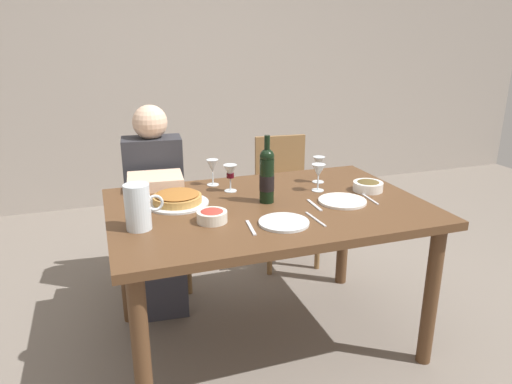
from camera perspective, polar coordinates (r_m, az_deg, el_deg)
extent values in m
plane|color=slate|center=(2.62, 1.31, -17.32)|extent=(8.00, 8.00, 0.00)
cube|color=#A3998E|center=(4.56, -9.96, 16.46)|extent=(8.00, 0.10, 2.80)
cube|color=brown|center=(2.27, 1.45, -1.95)|extent=(1.50, 1.00, 0.04)
cylinder|color=brown|center=(1.96, -13.70, -18.77)|extent=(0.07, 0.07, 0.72)
cylinder|color=brown|center=(2.42, 20.46, -11.80)|extent=(0.07, 0.07, 0.72)
cylinder|color=brown|center=(2.68, -15.57, -8.18)|extent=(0.07, 0.07, 0.72)
cylinder|color=brown|center=(3.03, 10.57, -4.63)|extent=(0.07, 0.07, 0.72)
cylinder|color=black|center=(2.26, 1.32, 1.39)|extent=(0.07, 0.07, 0.22)
sphere|color=black|center=(2.23, 1.34, 4.36)|extent=(0.07, 0.07, 0.07)
cylinder|color=black|center=(2.21, 1.35, 5.73)|extent=(0.03, 0.03, 0.09)
cylinder|color=black|center=(2.26, 1.32, 1.12)|extent=(0.07, 0.07, 0.08)
cylinder|color=silver|center=(2.00, -14.16, -1.78)|extent=(0.11, 0.11, 0.19)
cylinder|color=silver|center=(2.01, -14.08, -2.72)|extent=(0.10, 0.10, 0.12)
torus|color=silver|center=(2.00, -12.15, -1.31)|extent=(0.07, 0.01, 0.07)
cylinder|color=silver|center=(2.29, -9.50, -1.35)|extent=(0.30, 0.30, 0.01)
cylinder|color=#C18E47|center=(2.28, -9.52, -0.82)|extent=(0.23, 0.23, 0.03)
ellipsoid|color=#9E6028|center=(2.28, -9.56, -0.26)|extent=(0.21, 0.21, 0.02)
cylinder|color=silver|center=(2.05, -5.36, -2.99)|extent=(0.13, 0.13, 0.05)
ellipsoid|color=#B2382D|center=(2.04, -5.37, -2.55)|extent=(0.11, 0.11, 0.03)
cylinder|color=white|center=(2.52, 13.42, 0.66)|extent=(0.15, 0.15, 0.05)
ellipsoid|color=brown|center=(2.52, 13.45, 1.03)|extent=(0.13, 0.13, 0.03)
cylinder|color=silver|center=(2.48, 7.48, 0.21)|extent=(0.06, 0.06, 0.00)
cylinder|color=silver|center=(2.47, 7.52, 1.03)|extent=(0.01, 0.01, 0.07)
cone|color=silver|center=(2.45, 7.58, 2.59)|extent=(0.07, 0.07, 0.07)
cylinder|color=silver|center=(2.63, 7.54, 1.24)|extent=(0.06, 0.06, 0.00)
cylinder|color=silver|center=(2.62, 7.57, 2.03)|extent=(0.01, 0.01, 0.07)
cone|color=silver|center=(2.60, 7.64, 3.52)|extent=(0.07, 0.07, 0.07)
cylinder|color=#470A14|center=(2.60, 7.62, 3.10)|extent=(0.04, 0.04, 0.02)
cylinder|color=silver|center=(2.56, -5.24, 0.89)|extent=(0.06, 0.06, 0.00)
cylinder|color=silver|center=(2.55, -5.26, 1.64)|extent=(0.01, 0.01, 0.07)
cone|color=silver|center=(2.53, -5.31, 3.14)|extent=(0.06, 0.06, 0.07)
cylinder|color=silver|center=(2.46, -3.11, 0.15)|extent=(0.06, 0.06, 0.00)
cylinder|color=silver|center=(2.44, -3.12, 0.93)|extent=(0.01, 0.01, 0.07)
cone|color=silver|center=(2.42, -3.15, 2.48)|extent=(0.07, 0.07, 0.07)
cylinder|color=#470A14|center=(2.43, -3.14, 2.02)|extent=(0.04, 0.04, 0.03)
cylinder|color=silver|center=(2.03, 3.40, -3.71)|extent=(0.22, 0.22, 0.01)
cylinder|color=white|center=(2.33, 10.43, -1.08)|extent=(0.23, 0.23, 0.01)
cube|color=silver|center=(1.98, -0.63, -4.34)|extent=(0.03, 0.16, 0.00)
cube|color=silver|center=(2.09, 7.22, -3.28)|extent=(0.02, 0.18, 0.00)
cube|color=silver|center=(2.40, 13.56, -0.76)|extent=(0.02, 0.18, 0.00)
cube|color=silver|center=(2.26, 7.10, -1.58)|extent=(0.02, 0.16, 0.00)
cube|color=olive|center=(2.99, -12.04, -3.01)|extent=(0.43, 0.43, 0.02)
cube|color=olive|center=(3.10, -12.44, 1.83)|extent=(0.36, 0.06, 0.40)
cylinder|color=olive|center=(2.93, -14.94, -8.73)|extent=(0.04, 0.04, 0.45)
cylinder|color=olive|center=(2.94, -8.24, -8.20)|extent=(0.04, 0.04, 0.45)
cylinder|color=olive|center=(3.24, -14.91, -6.05)|extent=(0.04, 0.04, 0.45)
cylinder|color=olive|center=(3.24, -8.89, -5.58)|extent=(0.04, 0.04, 0.45)
cube|color=#2D2D33|center=(2.87, -12.27, 1.56)|extent=(0.36, 0.23, 0.50)
sphere|color=beige|center=(2.79, -12.74, 8.26)|extent=(0.20, 0.20, 0.20)
cube|color=#33333D|center=(2.77, -11.77, -4.49)|extent=(0.34, 0.41, 0.14)
cube|color=#33333D|center=(2.75, -11.25, -10.87)|extent=(0.28, 0.14, 0.40)
cube|color=beige|center=(2.58, -12.13, 1.32)|extent=(0.31, 0.26, 0.06)
cube|color=olive|center=(3.24, 3.80, -0.93)|extent=(0.43, 0.43, 0.02)
cube|color=olive|center=(3.35, 2.92, 3.47)|extent=(0.36, 0.06, 0.40)
cylinder|color=olive|center=(3.13, 1.68, -6.24)|extent=(0.04, 0.04, 0.45)
cylinder|color=olive|center=(3.23, 7.52, -5.58)|extent=(0.04, 0.04, 0.45)
cylinder|color=olive|center=(3.43, 0.15, -3.96)|extent=(0.04, 0.04, 0.45)
cylinder|color=olive|center=(3.53, 5.52, -3.43)|extent=(0.04, 0.04, 0.45)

